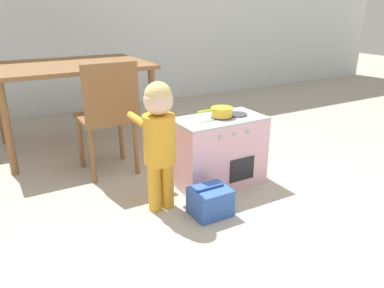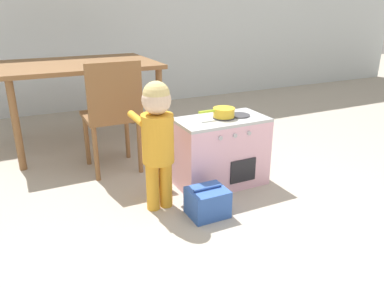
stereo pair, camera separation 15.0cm
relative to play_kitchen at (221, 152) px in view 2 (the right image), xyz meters
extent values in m
plane|color=#B2A899|center=(-0.27, -0.91, -0.24)|extent=(16.00, 16.00, 0.00)
cube|color=#EAB2C6|center=(0.00, 0.00, -0.01)|extent=(0.62, 0.34, 0.47)
cube|color=#B7BABC|center=(0.00, 0.00, 0.23)|extent=(0.62, 0.34, 0.02)
cylinder|color=#38383D|center=(0.02, 0.00, 0.25)|extent=(0.15, 0.15, 0.01)
cylinder|color=#38383D|center=(0.14, 0.00, 0.25)|extent=(0.15, 0.15, 0.01)
cube|color=black|center=(0.08, -0.17, -0.09)|extent=(0.20, 0.01, 0.16)
cylinder|color=#B2B2B7|center=(-0.11, -0.17, 0.17)|extent=(0.03, 0.01, 0.03)
cylinder|color=#B2B2B7|center=(0.00, -0.17, 0.17)|extent=(0.03, 0.01, 0.03)
cylinder|color=#B2B2B7|center=(0.11, -0.17, 0.17)|extent=(0.03, 0.01, 0.03)
cylinder|color=yellow|center=(0.02, 0.00, 0.28)|extent=(0.14, 0.14, 0.06)
cylinder|color=yellow|center=(0.02, 0.00, 0.31)|extent=(0.15, 0.15, 0.01)
cylinder|color=#B7DB33|center=(-0.12, 0.00, 0.30)|extent=(0.12, 0.02, 0.02)
cylinder|color=gold|center=(-0.56, -0.13, -0.09)|extent=(0.08, 0.08, 0.31)
cylinder|color=gold|center=(-0.47, -0.13, -0.09)|extent=(0.08, 0.08, 0.31)
cylinder|color=gold|center=(-0.52, -0.13, 0.22)|extent=(0.19, 0.19, 0.30)
sphere|color=beige|center=(-0.52, -0.13, 0.45)|extent=(0.17, 0.17, 0.17)
sphere|color=#DBC17A|center=(-0.52, -0.13, 0.48)|extent=(0.16, 0.16, 0.16)
cylinder|color=gold|center=(-0.60, -0.01, 0.32)|extent=(0.04, 0.24, 0.04)
cylinder|color=gold|center=(-0.43, -0.01, 0.32)|extent=(0.04, 0.24, 0.04)
cube|color=#335BB2|center=(-0.29, -0.34, -0.16)|extent=(0.23, 0.20, 0.17)
cylinder|color=#335BB2|center=(-0.29, -0.34, -0.06)|extent=(0.18, 0.02, 0.02)
cube|color=brown|center=(-0.69, 1.29, 0.48)|extent=(1.28, 0.94, 0.03)
cylinder|color=brown|center=(-1.27, 0.89, 0.11)|extent=(0.06, 0.06, 0.71)
cylinder|color=brown|center=(-0.11, 0.89, 0.11)|extent=(0.06, 0.06, 0.71)
cylinder|color=brown|center=(-1.27, 1.70, 0.11)|extent=(0.06, 0.06, 0.71)
cylinder|color=brown|center=(-0.11, 1.70, 0.11)|extent=(0.06, 0.06, 0.71)
cube|color=brown|center=(-0.62, 0.60, 0.18)|extent=(0.39, 0.39, 0.03)
cube|color=brown|center=(-0.62, 0.42, 0.40)|extent=(0.39, 0.02, 0.41)
cylinder|color=brown|center=(-0.78, 0.44, -0.04)|extent=(0.04, 0.04, 0.41)
cylinder|color=brown|center=(-0.45, 0.44, -0.04)|extent=(0.04, 0.04, 0.41)
cylinder|color=brown|center=(-0.78, 0.77, -0.04)|extent=(0.04, 0.04, 0.41)
cylinder|color=brown|center=(-0.45, 0.77, -0.04)|extent=(0.04, 0.04, 0.41)
camera|label=1|loc=(-1.39, -2.03, 0.96)|focal=35.00mm
camera|label=2|loc=(-1.25, -2.10, 0.96)|focal=35.00mm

